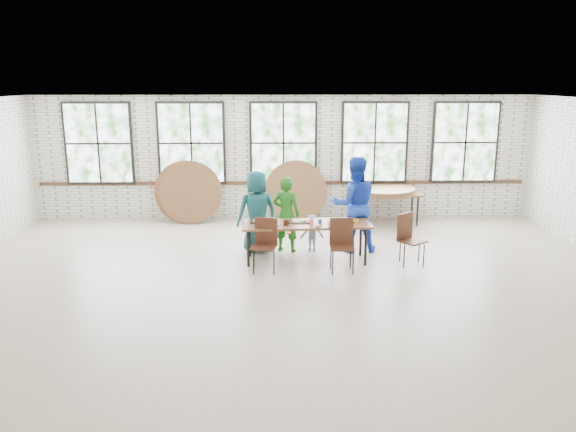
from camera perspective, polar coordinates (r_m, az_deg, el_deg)
name	(u,v)px	position (r m, az deg, el deg)	size (l,w,h in m)	color
room	(283,145)	(13.57, -0.47, 7.24)	(12.00, 12.00, 12.00)	#B5A490
dining_table	(306,226)	(10.51, 1.87, -0.99)	(2.44, 0.92, 0.74)	brown
chair_near_left	(265,240)	(10.06, -2.36, -2.44)	(0.50, 0.49, 0.95)	#432316
chair_near_right	(342,240)	(10.07, 5.47, -2.47)	(0.43, 0.41, 0.95)	#432316
chair_spare	(408,235)	(10.63, 12.14, -1.86)	(0.58, 0.58, 0.95)	#432316
adult_teal	(257,212)	(11.09, -3.16, 0.45)	(0.80, 0.52, 1.63)	#175759
adult_green	(286,214)	(11.11, -0.17, 0.19)	(0.55, 0.36, 1.52)	#20691C
toddler	(312,233)	(11.23, 2.45, -1.72)	(0.48, 0.27, 0.74)	#162047
adult_blue	(354,204)	(11.18, 6.75, 1.18)	(0.92, 0.72, 1.90)	#1A3EB8
storage_table	(383,195)	(13.47, 9.59, 2.09)	(1.85, 0.87, 0.74)	brown
tabletop_clutter	(310,222)	(10.48, 2.27, -0.61)	(2.02, 0.63, 0.11)	black
round_tops_stacked	(383,190)	(13.45, 9.61, 2.58)	(1.50, 1.50, 0.13)	brown
round_tops_leaning	(224,192)	(13.48, -6.50, 2.41)	(4.14, 0.41, 1.49)	brown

